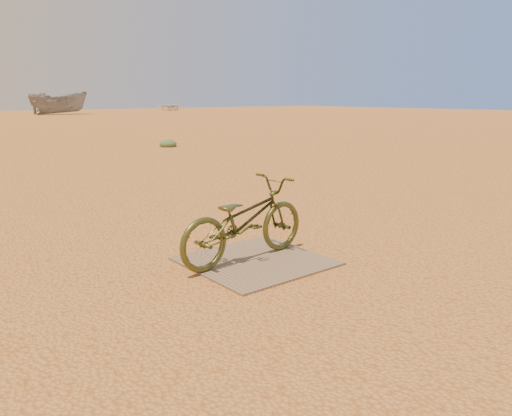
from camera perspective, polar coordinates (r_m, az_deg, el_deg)
ground at (r=5.41m, az=-7.35°, el=-5.90°), size 120.00×120.00×0.00m
plywood_board at (r=5.30m, az=0.00°, el=-6.08°), size 1.36×1.32×0.02m
bicycle at (r=5.19m, az=-1.35°, el=-1.42°), size 1.67×0.68×0.86m
boat_mid_right at (r=50.97m, az=-21.58°, el=11.10°), size 5.46×2.10×2.11m
boat_far_right at (r=62.85m, az=-9.82°, el=11.43°), size 5.50×5.99×1.01m
kale_b at (r=17.57m, az=-10.00°, el=6.91°), size 0.59×0.59×0.33m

